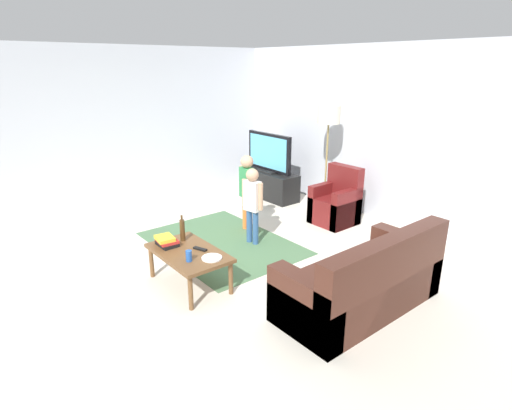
% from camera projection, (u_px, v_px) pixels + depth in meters
% --- Properties ---
extents(ground, '(7.80, 7.80, 0.00)m').
position_uv_depth(ground, '(219.00, 263.00, 5.27)').
color(ground, beige).
extents(wall_back, '(6.00, 0.12, 2.70)m').
position_uv_depth(wall_back, '(373.00, 133.00, 6.62)').
color(wall_back, silver).
rests_on(wall_back, ground).
extents(wall_left, '(0.12, 6.00, 2.70)m').
position_uv_depth(wall_left, '(118.00, 129.00, 7.05)').
color(wall_left, silver).
rests_on(wall_left, ground).
extents(area_rug, '(2.20, 1.60, 0.01)m').
position_uv_depth(area_rug, '(222.00, 243.00, 5.86)').
color(area_rug, '#4C724C').
rests_on(area_rug, ground).
extents(tv_stand, '(1.20, 0.44, 0.50)m').
position_uv_depth(tv_stand, '(270.00, 185.00, 7.82)').
color(tv_stand, black).
rests_on(tv_stand, ground).
extents(tv, '(1.10, 0.28, 0.71)m').
position_uv_depth(tv, '(269.00, 153.00, 7.61)').
color(tv, black).
rests_on(tv, tv_stand).
extents(couch, '(0.80, 1.80, 0.86)m').
position_uv_depth(couch, '(366.00, 284.00, 4.18)').
color(couch, '#472319').
rests_on(couch, ground).
extents(armchair, '(0.60, 0.60, 0.90)m').
position_uv_depth(armchair, '(337.00, 205.00, 6.54)').
color(armchair, maroon).
rests_on(armchair, ground).
extents(floor_lamp, '(0.36, 0.36, 1.78)m').
position_uv_depth(floor_lamp, '(329.00, 121.00, 6.58)').
color(floor_lamp, '#262626').
rests_on(floor_lamp, ground).
extents(child_near_tv, '(0.38, 0.19, 1.15)m').
position_uv_depth(child_near_tv, '(247.00, 186.00, 6.11)').
color(child_near_tv, orange).
rests_on(child_near_tv, ground).
extents(child_center, '(0.36, 0.17, 1.07)m').
position_uv_depth(child_center, '(252.00, 199.00, 5.67)').
color(child_center, '#33598C').
rests_on(child_center, ground).
extents(coffee_table, '(1.00, 0.60, 0.42)m').
position_uv_depth(coffee_table, '(189.00, 255.00, 4.64)').
color(coffee_table, brown).
rests_on(coffee_table, ground).
extents(book_stack, '(0.27, 0.24, 0.11)m').
position_uv_depth(book_stack, '(166.00, 241.00, 4.75)').
color(book_stack, black).
rests_on(book_stack, coffee_table).
extents(bottle, '(0.06, 0.06, 0.32)m').
position_uv_depth(bottle, '(182.00, 230.00, 4.86)').
color(bottle, '#4C3319').
rests_on(bottle, coffee_table).
extents(tv_remote, '(0.18, 0.10, 0.02)m').
position_uv_depth(tv_remote, '(200.00, 249.00, 4.65)').
color(tv_remote, black).
rests_on(tv_remote, coffee_table).
extents(soda_can, '(0.07, 0.07, 0.12)m').
position_uv_depth(soda_can, '(189.00, 256.00, 4.37)').
color(soda_can, '#2659B2').
rests_on(soda_can, coffee_table).
extents(plate, '(0.22, 0.22, 0.02)m').
position_uv_depth(plate, '(212.00, 258.00, 4.44)').
color(plate, white).
rests_on(plate, coffee_table).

